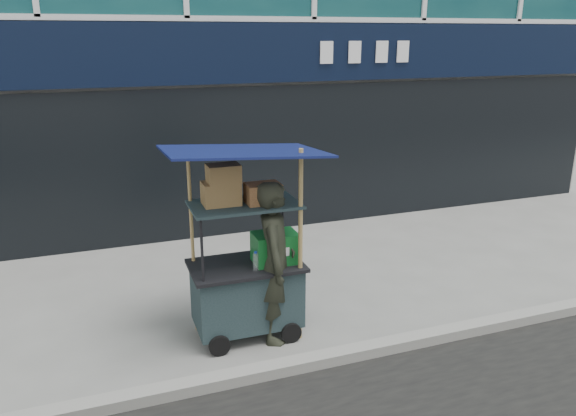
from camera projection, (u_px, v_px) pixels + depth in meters
name	position (u px, v px, depth m)	size (l,w,h in m)	color
ground	(275.00, 363.00, 5.68)	(80.00, 80.00, 0.00)	slate
curb	(281.00, 368.00, 5.48)	(80.00, 0.18, 0.12)	gray
vendor_cart	(248.00, 271.00, 6.02)	(1.60, 1.14, 2.15)	#192A2B
vendor_man	(275.00, 262.00, 5.92)	(0.64, 0.42, 1.76)	#25281D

